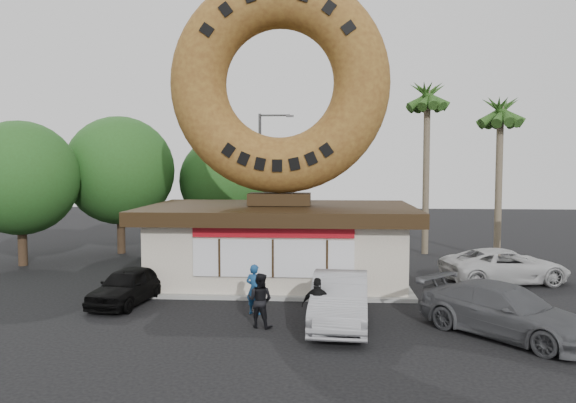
% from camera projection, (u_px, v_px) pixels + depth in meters
% --- Properties ---
extents(ground, '(90.00, 90.00, 0.00)m').
position_uv_depth(ground, '(265.00, 322.00, 17.95)').
color(ground, black).
rests_on(ground, ground).
extents(donut_shop, '(11.20, 7.20, 3.80)m').
position_uv_depth(donut_shop, '(280.00, 241.00, 23.78)').
color(donut_shop, beige).
rests_on(donut_shop, ground).
extents(giant_donut, '(9.17, 2.34, 9.17)m').
position_uv_depth(giant_donut, '(280.00, 83.00, 23.33)').
color(giant_donut, olive).
rests_on(giant_donut, donut_shop).
extents(tree_west, '(6.00, 6.00, 7.65)m').
position_uv_depth(tree_west, '(120.00, 171.00, 31.19)').
color(tree_west, '#473321').
rests_on(tree_west, ground).
extents(tree_mid, '(5.20, 5.20, 6.63)m').
position_uv_depth(tree_mid, '(224.00, 181.00, 32.86)').
color(tree_mid, '#473321').
rests_on(tree_mid, ground).
extents(tree_far, '(5.60, 5.60, 7.14)m').
position_uv_depth(tree_far, '(20.00, 178.00, 27.47)').
color(tree_far, '#473321').
rests_on(tree_far, ground).
extents(palm_near, '(2.60, 2.60, 9.75)m').
position_uv_depth(palm_near, '(427.00, 102.00, 30.80)').
color(palm_near, '#726651').
rests_on(palm_near, ground).
extents(palm_far, '(2.60, 2.60, 8.75)m').
position_uv_depth(palm_far, '(500.00, 116.00, 29.14)').
color(palm_far, '#726651').
rests_on(palm_far, ground).
extents(street_lamp, '(2.11, 0.20, 8.00)m').
position_uv_depth(street_lamp, '(262.00, 173.00, 33.68)').
color(street_lamp, '#59595E').
rests_on(street_lamp, ground).
extents(person_left, '(0.72, 0.60, 1.69)m').
position_uv_depth(person_left, '(254.00, 289.00, 18.81)').
color(person_left, navy).
rests_on(person_left, ground).
extents(person_center, '(0.98, 0.86, 1.69)m').
position_uv_depth(person_center, '(260.00, 300.00, 17.31)').
color(person_center, black).
rests_on(person_center, ground).
extents(person_right, '(1.01, 0.49, 1.67)m').
position_uv_depth(person_right, '(318.00, 305.00, 16.73)').
color(person_right, black).
rests_on(person_right, ground).
extents(car_black, '(2.11, 4.04, 1.31)m').
position_uv_depth(car_black, '(127.00, 286.00, 20.19)').
color(car_black, black).
rests_on(car_black, ground).
extents(car_silver, '(2.00, 4.98, 1.61)m').
position_uv_depth(car_silver, '(340.00, 300.00, 17.53)').
color(car_silver, '#9F9FA4').
rests_on(car_silver, ground).
extents(car_grey, '(5.09, 5.24, 1.51)m').
position_uv_depth(car_grey, '(505.00, 311.00, 16.42)').
color(car_grey, '#545559').
rests_on(car_grey, ground).
extents(car_white, '(5.66, 3.49, 1.46)m').
position_uv_depth(car_white, '(505.00, 266.00, 23.64)').
color(car_white, silver).
rests_on(car_white, ground).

